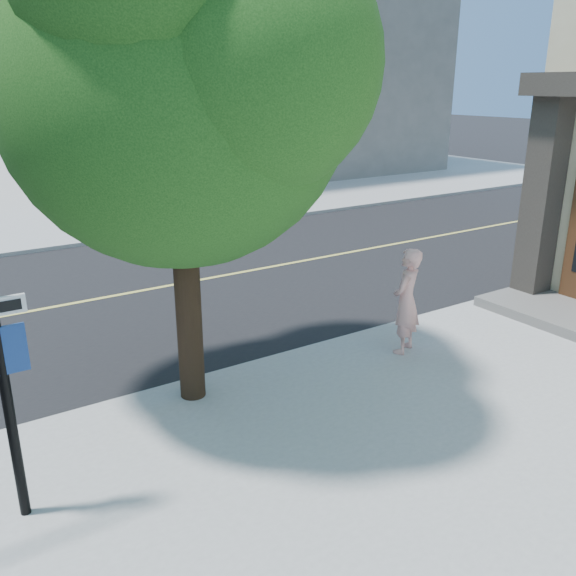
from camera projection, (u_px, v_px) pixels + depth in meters
ground at (12, 435)px, 7.66m from camera, size 140.00×140.00×0.00m
sidewalk_ne at (212, 168)px, 31.68m from camera, size 29.00×25.00×0.12m
filler_ne at (211, 23)px, 30.08m from camera, size 18.00×16.00×14.00m
man_on_phone at (406, 301)px, 9.53m from camera, size 0.74×0.64×1.71m
street_tree at (183, 47)px, 7.03m from camera, size 5.27×4.79×7.00m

